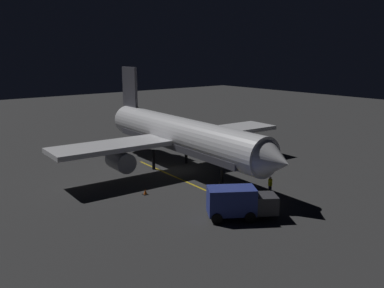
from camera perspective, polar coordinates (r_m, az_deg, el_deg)
name	(u,v)px	position (r m, az deg, el deg)	size (l,w,h in m)	color
ground_plane	(181,171)	(48.06, -1.49, -3.79)	(180.00, 180.00, 0.20)	#323233
apron_guide_stripe	(188,182)	(43.73, -0.61, -5.31)	(0.24, 20.72, 0.01)	gold
airliner	(178,135)	(47.52, -1.90, 1.22)	(29.18, 33.45, 11.50)	white
baggage_truck	(238,203)	(34.45, 6.38, -8.08)	(5.88, 4.82, 2.64)	navy
catering_truck	(248,151)	(52.33, 7.67, -0.94)	(6.33, 4.61, 2.58)	silver
ground_crew_worker	(270,185)	(40.73, 10.72, -5.60)	(0.40, 0.40, 1.74)	black
traffic_cone_near_left	(145,192)	(40.33, -6.45, -6.58)	(0.50, 0.50, 0.55)	#EA590F
traffic_cone_near_right	(248,195)	(39.49, 7.75, -7.04)	(0.50, 0.50, 0.55)	#EA590F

